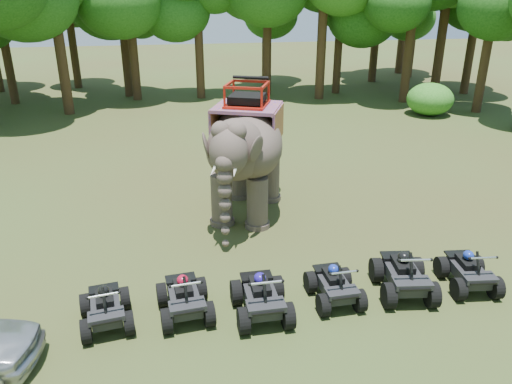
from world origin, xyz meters
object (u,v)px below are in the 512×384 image
Objects in this scene: atv_2 at (261,292)px; atv_3 at (335,281)px; atv_5 at (469,267)px; atv_0 at (105,303)px; atv_4 at (404,270)px; atv_1 at (184,293)px; elephant at (247,149)px.

atv_3 is (1.86, 0.25, -0.07)m from atv_2.
atv_3 is at bearing -174.17° from atv_5.
atv_5 reaches higher than atv_0.
atv_3 is 3.55m from atv_5.
atv_5 is (1.75, -0.04, -0.07)m from atv_4.
atv_4 reaches higher than atv_0.
atv_5 is (7.16, -0.08, -0.01)m from atv_1.
atv_1 reaches higher than atv_5.
atv_2 is 1.12× the size of atv_3.
atv_0 is at bearing -174.24° from atv_5.
atv_4 is (5.42, -0.04, 0.06)m from atv_1.
atv_1 is at bearing 169.25° from atv_2.
elephant is 6.49m from atv_4.
atv_2 is (3.53, -0.27, 0.07)m from atv_0.
elephant is 2.97× the size of atv_4.
atv_3 is (1.27, -5.53, -1.65)m from elephant.
atv_5 is (4.81, -5.53, -1.63)m from elephant.
atv_1 is at bearing -174.68° from atv_5.
atv_1 reaches higher than atv_0.
elephant is at bearing 83.64° from atv_2.
elephant reaches higher than atv_3.
atv_2 reaches higher than atv_3.
atv_3 is (5.38, -0.02, -0.00)m from atv_0.
elephant reaches higher than atv_0.
atv_4 is 1.12× the size of atv_5.
atv_1 is 1.79m from atv_2.
atv_0 is 1.00× the size of atv_3.
atv_4 is at bearing -39.08° from elephant.
elephant is 3.25× the size of atv_1.
elephant is 3.43× the size of atv_0.
atv_0 is 8.93m from atv_5.
atv_2 is at bearing -74.10° from elephant.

